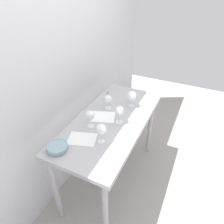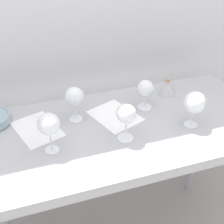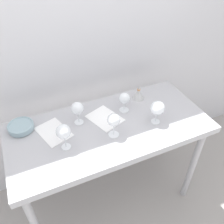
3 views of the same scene
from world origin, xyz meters
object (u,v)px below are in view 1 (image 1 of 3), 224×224
at_px(decanter_funnel, 108,96).
at_px(tasting_sheet_lower, 82,139).
at_px(wine_glass_near_center, 119,111).
at_px(wine_glass_far_left, 90,116).
at_px(wine_glass_near_left, 101,130).
at_px(wine_glass_far_right, 108,99).
at_px(wine_glass_near_right, 132,96).
at_px(tasting_bowl, 57,147).
at_px(tasting_sheet_upper, 103,116).

bearing_deg(decanter_funnel, tasting_sheet_lower, -171.69).
relative_size(wine_glass_near_center, decanter_funnel, 1.43).
relative_size(wine_glass_far_left, wine_glass_near_left, 0.95).
height_order(wine_glass_far_right, wine_glass_near_left, wine_glass_near_left).
distance_m(wine_glass_near_right, tasting_sheet_lower, 0.72).
distance_m(wine_glass_near_right, tasting_bowl, 0.93).
bearing_deg(wine_glass_far_left, tasting_bowl, 166.65).
relative_size(wine_glass_near_left, tasting_bowl, 1.05).
height_order(wine_glass_near_center, decanter_funnel, wine_glass_near_center).
height_order(wine_glass_far_right, tasting_sheet_lower, wine_glass_far_right).
bearing_deg(wine_glass_far_left, wine_glass_near_center, -50.67).
relative_size(tasting_sheet_lower, decanter_funnel, 1.97).
bearing_deg(wine_glass_far_right, wine_glass_near_left, -159.90).
relative_size(wine_glass_near_right, wine_glass_far_right, 1.14).
xyz_separation_m(wine_glass_far_left, wine_glass_near_right, (0.50, -0.21, -0.00)).
bearing_deg(tasting_sheet_upper, wine_glass_near_left, -175.15).
xyz_separation_m(wine_glass_far_left, tasting_sheet_upper, (0.19, -0.03, -0.12)).
bearing_deg(wine_glass_near_center, decanter_funnel, 40.16).
bearing_deg(wine_glass_far_right, tasting_sheet_lower, -178.39).
distance_m(tasting_sheet_upper, decanter_funnel, 0.35).
height_order(wine_glass_far_left, tasting_sheet_lower, wine_glass_far_left).
height_order(wine_glass_near_center, tasting_sheet_upper, wine_glass_near_center).
xyz_separation_m(tasting_bowl, decanter_funnel, (0.90, -0.01, 0.01)).
relative_size(tasting_sheet_upper, tasting_sheet_lower, 0.97).
bearing_deg(wine_glass_near_center, wine_glass_near_right, -0.46).
height_order(wine_glass_near_left, tasting_bowl, wine_glass_near_left).
height_order(wine_glass_far_right, tasting_bowl, wine_glass_far_right).
distance_m(tasting_sheet_upper, tasting_bowl, 0.58).
height_order(wine_glass_near_right, tasting_sheet_lower, wine_glass_near_right).
height_order(wine_glass_near_right, tasting_sheet_upper, wine_glass_near_right).
bearing_deg(tasting_sheet_lower, tasting_sheet_upper, -19.49).
relative_size(wine_glass_far_left, tasting_sheet_lower, 0.71).
height_order(wine_glass_near_center, tasting_sheet_lower, wine_glass_near_center).
distance_m(wine_glass_near_center, decanter_funnel, 0.46).
relative_size(wine_glass_far_right, wine_glass_near_left, 0.84).
relative_size(wine_glass_far_left, wine_glass_near_right, 0.99).
height_order(wine_glass_near_right, tasting_bowl, wine_glass_near_right).
distance_m(wine_glass_far_right, wine_glass_near_left, 0.53).
bearing_deg(tasting_sheet_upper, wine_glass_far_right, -11.01).
bearing_deg(tasting_sheet_upper, wine_glass_near_center, -114.96).
height_order(wine_glass_far_left, decanter_funnel, wine_glass_far_left).
bearing_deg(wine_glass_near_right, wine_glass_near_left, 177.77).
bearing_deg(wine_glass_far_left, tasting_sheet_upper, -10.00).
xyz_separation_m(wine_glass_near_center, wine_glass_near_left, (-0.32, 0.02, 0.01)).
bearing_deg(wine_glass_near_right, wine_glass_near_center, 179.54).
bearing_deg(decanter_funnel, wine_glass_far_right, -152.41).
bearing_deg(tasting_sheet_lower, wine_glass_near_right, -33.47).
distance_m(wine_glass_near_right, tasting_sheet_upper, 0.38).
xyz_separation_m(wine_glass_near_right, tasting_sheet_lower, (-0.68, 0.19, -0.12)).
distance_m(wine_glass_far_left, tasting_bowl, 0.40).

